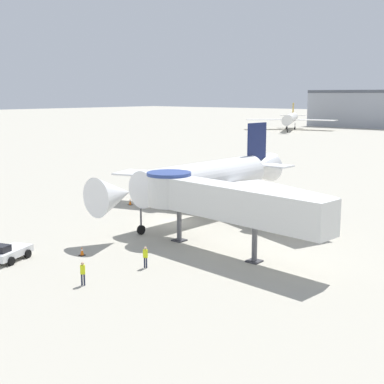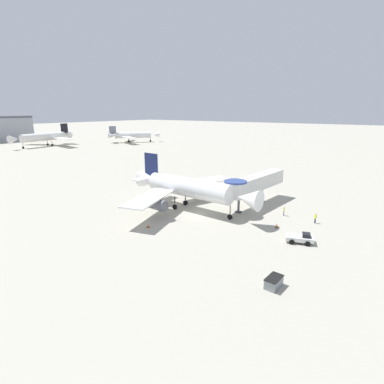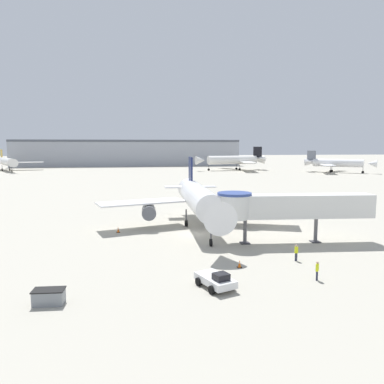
{
  "view_description": "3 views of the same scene",
  "coord_description": "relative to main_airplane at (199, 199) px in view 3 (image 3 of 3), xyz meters",
  "views": [
    {
      "loc": [
        37.22,
        -40.79,
        13.27
      ],
      "look_at": [
        -0.03,
        2.55,
        2.8
      ],
      "focal_mm": 50.0,
      "sensor_mm": 36.0,
      "label": 1
    },
    {
      "loc": [
        -42.25,
        -30.04,
        18.39
      ],
      "look_at": [
        -4.09,
        -1.8,
        5.37
      ],
      "focal_mm": 28.0,
      "sensor_mm": 36.0,
      "label": 2
    },
    {
      "loc": [
        -7.69,
        -48.33,
        11.82
      ],
      "look_at": [
        0.21,
        3.0,
        5.35
      ],
      "focal_mm": 35.0,
      "sensor_mm": 36.0,
      "label": 3
    }
  ],
  "objects": [
    {
      "name": "service_container_gray",
      "position": [
        -15.48,
        -23.66,
        -3.62
      ],
      "size": [
        2.41,
        1.47,
        1.14
      ],
      "rotation": [
        0.0,
        0.0,
        -0.06
      ],
      "color": "gray",
      "rests_on": "ground_plane"
    },
    {
      "name": "background_jet_black_tail",
      "position": [
        38.21,
        122.78,
        0.71
      ],
      "size": [
        35.2,
        37.93,
        11.22
      ],
      "rotation": [
        0.0,
        0.0,
        -1.42
      ],
      "color": "white",
      "rests_on": "ground_plane"
    },
    {
      "name": "background_jet_gold_tail",
      "position": [
        -67.84,
        133.42,
        0.16
      ],
      "size": [
        31.91,
        33.67,
        9.88
      ],
      "rotation": [
        0.0,
        0.0,
        0.46
      ],
      "color": "white",
      "rests_on": "ground_plane"
    },
    {
      "name": "traffic_cone_near_nose",
      "position": [
        0.99,
        -17.64,
        -3.84
      ],
      "size": [
        0.46,
        0.46,
        0.76
      ],
      "color": "black",
      "rests_on": "ground_plane"
    },
    {
      "name": "ground_crew_marshaller",
      "position": [
        6.77,
        -22.05,
        -3.21
      ],
      "size": [
        0.37,
        0.37,
        1.72
      ],
      "rotation": [
        0.0,
        0.0,
        0.79
      ],
      "color": "#1E2338",
      "rests_on": "ground_plane"
    },
    {
      "name": "jet_bridge",
      "position": [
        8.85,
        -9.38,
        0.36
      ],
      "size": [
        18.99,
        4.73,
        6.24
      ],
      "rotation": [
        0.0,
        0.0,
        -0.08
      ],
      "color": "silver",
      "rests_on": "ground_plane"
    },
    {
      "name": "pushback_tug_white",
      "position": [
        -2.41,
        -22.41,
        -3.52
      ],
      "size": [
        3.16,
        4.26,
        1.48
      ],
      "rotation": [
        0.0,
        0.0,
        0.36
      ],
      "color": "silver",
      "rests_on": "ground_plane"
    },
    {
      "name": "ground_plane",
      "position": [
        -1.26,
        -3.44,
        -4.2
      ],
      "size": [
        800.0,
        800.0,
        0.0
      ],
      "primitive_type": "plane",
      "color": "#A8A393"
    },
    {
      "name": "ground_crew_wing_walker",
      "position": [
        7.34,
        -16.47,
        -3.21
      ],
      "size": [
        0.37,
        0.27,
        1.71
      ],
      "rotation": [
        0.0,
        0.0,
        0.28
      ],
      "color": "#1E2338",
      "rests_on": "ground_plane"
    },
    {
      "name": "terminal_building",
      "position": [
        -12.2,
        171.56,
        3.32
      ],
      "size": [
        127.57,
        21.68,
        15.01
      ],
      "color": "#999EA8",
      "rests_on": "ground_plane"
    },
    {
      "name": "background_jet_gray_tail",
      "position": [
        78.67,
        101.13,
        -0.0
      ],
      "size": [
        26.38,
        26.03,
        9.5
      ],
      "rotation": [
        0.0,
        0.0,
        0.89
      ],
      "color": "white",
      "rests_on": "ground_plane"
    },
    {
      "name": "main_airplane",
      "position": [
        0.0,
        0.0,
        0.0
      ],
      "size": [
        29.42,
        27.31,
        9.93
      ],
      "rotation": [
        0.0,
        0.0,
        -0.02
      ],
      "color": "white",
      "rests_on": "ground_plane"
    },
    {
      "name": "traffic_cone_port_wing",
      "position": [
        -11.32,
        -0.8,
        -3.82
      ],
      "size": [
        0.48,
        0.48,
        0.79
      ],
      "color": "black",
      "rests_on": "ground_plane"
    }
  ]
}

